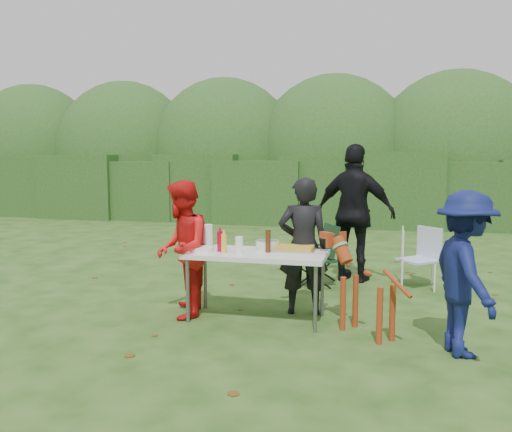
% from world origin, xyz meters
% --- Properties ---
extents(ground, '(80.00, 80.00, 0.00)m').
position_xyz_m(ground, '(0.00, 0.00, 0.00)').
color(ground, '#1E4211').
extents(hedge_row, '(22.00, 1.40, 1.70)m').
position_xyz_m(hedge_row, '(0.00, 8.00, 0.85)').
color(hedge_row, '#23471C').
rests_on(hedge_row, ground).
extents(shrub_backdrop, '(20.00, 2.60, 3.20)m').
position_xyz_m(shrub_backdrop, '(0.00, 9.60, 1.60)').
color(shrub_backdrop, '#3D6628').
rests_on(shrub_backdrop, ground).
extents(folding_table, '(1.50, 0.70, 0.74)m').
position_xyz_m(folding_table, '(0.21, -0.13, 0.69)').
color(folding_table, silver).
rests_on(folding_table, ground).
extents(person_cook, '(0.61, 0.45, 1.53)m').
position_xyz_m(person_cook, '(0.66, 0.21, 0.77)').
color(person_cook, black).
rests_on(person_cook, ground).
extents(person_red_jacket, '(0.76, 0.86, 1.50)m').
position_xyz_m(person_red_jacket, '(-0.61, -0.21, 0.75)').
color(person_red_jacket, red).
rests_on(person_red_jacket, ground).
extents(person_black_puffy, '(1.21, 0.74, 1.92)m').
position_xyz_m(person_black_puffy, '(1.11, 1.93, 0.96)').
color(person_black_puffy, black).
rests_on(person_black_puffy, ground).
extents(child, '(0.80, 1.07, 1.47)m').
position_xyz_m(child, '(2.24, -0.68, 0.74)').
color(child, '#0E164C').
rests_on(child, ground).
extents(dog, '(1.01, 0.96, 0.95)m').
position_xyz_m(dog, '(1.39, -0.37, 0.47)').
color(dog, maroon).
rests_on(dog, ground).
extents(camping_chair, '(0.72, 0.72, 0.85)m').
position_xyz_m(camping_chair, '(0.63, 1.48, 0.42)').
color(camping_chair, '#15311C').
rests_on(camping_chair, ground).
extents(lawn_chair, '(0.68, 0.68, 0.81)m').
position_xyz_m(lawn_chair, '(1.96, 1.76, 0.41)').
color(lawn_chair, '#588ED4').
rests_on(lawn_chair, ground).
extents(food_tray, '(0.45, 0.30, 0.02)m').
position_xyz_m(food_tray, '(0.59, 0.03, 0.75)').
color(food_tray, '#B7B7BA').
rests_on(food_tray, folding_table).
extents(focaccia_bread, '(0.40, 0.26, 0.04)m').
position_xyz_m(focaccia_bread, '(0.59, 0.03, 0.78)').
color(focaccia_bread, gold).
rests_on(focaccia_bread, food_tray).
extents(mustard_bottle, '(0.06, 0.06, 0.20)m').
position_xyz_m(mustard_bottle, '(-0.12, -0.26, 0.84)').
color(mustard_bottle, yellow).
rests_on(mustard_bottle, folding_table).
extents(ketchup_bottle, '(0.06, 0.06, 0.22)m').
position_xyz_m(ketchup_bottle, '(-0.18, -0.20, 0.85)').
color(ketchup_bottle, '#AA0221').
rests_on(ketchup_bottle, folding_table).
extents(beer_bottle, '(0.06, 0.06, 0.24)m').
position_xyz_m(beer_bottle, '(0.33, -0.12, 0.86)').
color(beer_bottle, '#47230F').
rests_on(beer_bottle, folding_table).
extents(paper_towel_roll, '(0.12, 0.12, 0.26)m').
position_xyz_m(paper_towel_roll, '(-0.39, -0.01, 0.87)').
color(paper_towel_roll, white).
rests_on(paper_towel_roll, folding_table).
extents(cup_stack, '(0.08, 0.08, 0.18)m').
position_xyz_m(cup_stack, '(0.06, -0.28, 0.83)').
color(cup_stack, white).
rests_on(cup_stack, folding_table).
extents(pasta_bowl, '(0.26, 0.26, 0.10)m').
position_xyz_m(pasta_bowl, '(0.29, 0.05, 0.79)').
color(pasta_bowl, silver).
rests_on(pasta_bowl, folding_table).
extents(plate_stack, '(0.24, 0.24, 0.05)m').
position_xyz_m(plate_stack, '(-0.36, -0.26, 0.77)').
color(plate_stack, white).
rests_on(plate_stack, folding_table).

